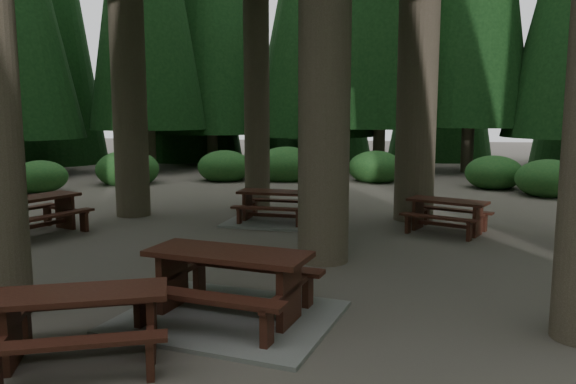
% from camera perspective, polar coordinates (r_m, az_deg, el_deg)
% --- Properties ---
extents(ground, '(80.00, 80.00, 0.00)m').
position_cam_1_polar(ground, '(9.41, -1.47, -7.05)').
color(ground, '#595248').
rests_on(ground, ground).
extents(picnic_table_a, '(2.81, 2.46, 0.84)m').
position_cam_1_polar(picnic_table_a, '(6.84, -6.06, -10.43)').
color(picnic_table_a, gray).
rests_on(picnic_table_a, ground).
extents(picnic_table_b, '(1.98, 2.19, 0.78)m').
position_cam_1_polar(picnic_table_b, '(12.40, -24.39, -1.64)').
color(picnic_table_b, '#361610').
rests_on(picnic_table_b, ground).
extents(picnic_table_c, '(2.22, 1.88, 0.71)m').
position_cam_1_polar(picnic_table_c, '(12.59, -1.28, -2.07)').
color(picnic_table_c, gray).
rests_on(picnic_table_c, ground).
extents(picnic_table_d, '(1.95, 1.79, 0.68)m').
position_cam_1_polar(picnic_table_d, '(11.99, 15.86, -1.85)').
color(picnic_table_d, '#361610').
rests_on(picnic_table_d, ground).
extents(picnic_table_e, '(2.04, 1.87, 0.72)m').
position_cam_1_polar(picnic_table_e, '(6.04, -20.16, -11.63)').
color(picnic_table_e, '#361610').
rests_on(picnic_table_e, ground).
extents(shrub_ring, '(23.86, 24.64, 1.49)m').
position_cam_1_polar(shrub_ring, '(9.92, 3.43, -3.89)').
color(shrub_ring, '#1E5823').
rests_on(shrub_ring, ground).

